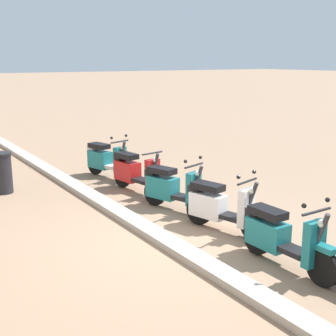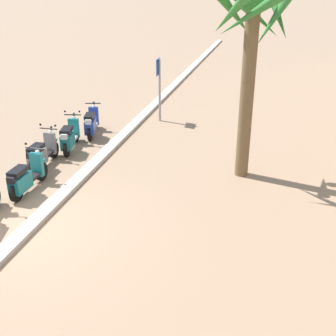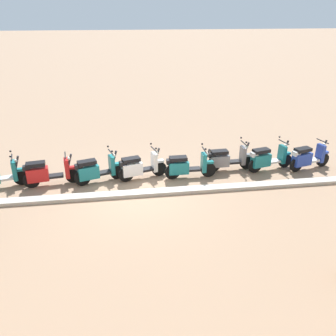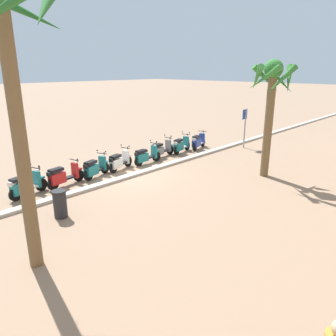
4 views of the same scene
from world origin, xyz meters
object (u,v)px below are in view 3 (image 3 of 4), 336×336
(scooter_teal_lead_nearest, at_px, (187,166))
(scooter_white_mid_front, at_px, (139,167))
(scooter_red_gap_after_mid, at_px, (47,173))
(scooter_teal_last_in_row, at_px, (267,159))
(scooter_blue_mid_centre, at_px, (307,158))
(scooter_teal_second_in_line, at_px, (96,170))
(scooter_grey_far_back, at_px, (227,159))

(scooter_teal_lead_nearest, xyz_separation_m, scooter_white_mid_front, (1.63, -0.15, 0.01))
(scooter_red_gap_after_mid, bearing_deg, scooter_teal_lead_nearest, 178.98)
(scooter_teal_last_in_row, relative_size, scooter_red_gap_after_mid, 0.97)
(scooter_teal_lead_nearest, distance_m, scooter_white_mid_front, 1.63)
(scooter_blue_mid_centre, bearing_deg, scooter_red_gap_after_mid, 0.05)
(scooter_teal_last_in_row, bearing_deg, scooter_teal_second_in_line, 1.30)
(scooter_teal_lead_nearest, bearing_deg, scooter_grey_far_back, -165.26)
(scooter_grey_far_back, bearing_deg, scooter_white_mid_front, 4.74)
(scooter_teal_last_in_row, bearing_deg, scooter_teal_lead_nearest, 4.00)
(scooter_teal_second_in_line, xyz_separation_m, scooter_red_gap_after_mid, (1.59, -0.01, 0.00))
(scooter_blue_mid_centre, bearing_deg, scooter_teal_last_in_row, -4.58)
(scooter_blue_mid_centre, relative_size, scooter_red_gap_after_mid, 0.94)
(scooter_grey_far_back, height_order, scooter_teal_second_in_line, same)
(scooter_teal_last_in_row, height_order, scooter_white_mid_front, same)
(scooter_teal_last_in_row, height_order, scooter_teal_lead_nearest, same)
(scooter_grey_far_back, height_order, scooter_white_mid_front, same)
(scooter_blue_mid_centre, relative_size, scooter_teal_lead_nearest, 0.96)
(scooter_teal_last_in_row, bearing_deg, scooter_blue_mid_centre, 175.42)
(scooter_white_mid_front, distance_m, scooter_teal_second_in_line, 1.45)
(scooter_teal_second_in_line, bearing_deg, scooter_teal_last_in_row, -178.70)
(scooter_grey_far_back, relative_size, scooter_white_mid_front, 1.06)
(scooter_red_gap_after_mid, bearing_deg, scooter_blue_mid_centre, -179.95)
(scooter_teal_last_in_row, relative_size, scooter_teal_second_in_line, 1.07)
(scooter_teal_last_in_row, distance_m, scooter_teal_second_in_line, 6.08)
(scooter_teal_last_in_row, distance_m, scooter_white_mid_front, 4.63)
(scooter_teal_last_in_row, bearing_deg, scooter_white_mid_front, 0.80)
(scooter_teal_lead_nearest, bearing_deg, scooter_red_gap_after_mid, -1.02)
(scooter_white_mid_front, bearing_deg, scooter_red_gap_after_mid, 1.17)
(scooter_white_mid_front, bearing_deg, scooter_teal_lead_nearest, 174.89)
(scooter_grey_far_back, bearing_deg, scooter_teal_second_in_line, 4.16)
(scooter_teal_lead_nearest, distance_m, scooter_red_gap_after_mid, 4.67)
(scooter_white_mid_front, height_order, scooter_red_gap_after_mid, scooter_white_mid_front)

